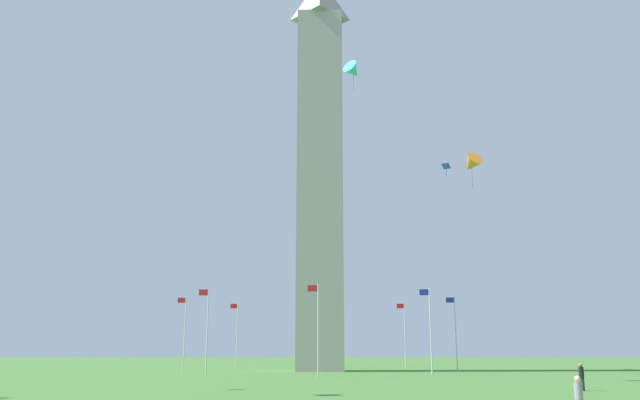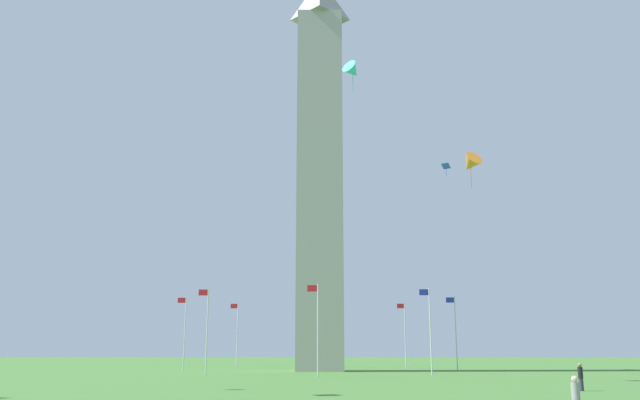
# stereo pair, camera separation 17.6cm
# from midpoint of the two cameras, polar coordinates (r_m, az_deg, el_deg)

# --- Properties ---
(ground_plane) EXTENTS (260.00, 260.00, 0.00)m
(ground_plane) POSITION_cam_midpoint_polar(r_m,az_deg,el_deg) (82.89, -0.06, -14.51)
(ground_plane) COLOR #3D6B2D
(obelisk_monument) EXTENTS (5.81, 5.81, 52.82)m
(obelisk_monument) POSITION_cam_midpoint_polar(r_m,az_deg,el_deg) (86.16, -0.06, 3.33)
(obelisk_monument) COLOR #A8A399
(obelisk_monument) RESTS_ON ground
(flagpole_n) EXTENTS (1.12, 0.14, 8.99)m
(flagpole_n) POSITION_cam_midpoint_polar(r_m,az_deg,el_deg) (84.74, -11.65, -10.91)
(flagpole_n) COLOR silver
(flagpole_n) RESTS_ON ground
(flagpole_ne) EXTENTS (1.12, 0.14, 8.99)m
(flagpole_ne) POSITION_cam_midpoint_polar(r_m,az_deg,el_deg) (72.24, -9.78, -10.73)
(flagpole_ne) COLOR silver
(flagpole_ne) RESTS_ON ground
(flagpole_e) EXTENTS (1.12, 0.14, 8.99)m
(flagpole_e) POSITION_cam_midpoint_polar(r_m,az_deg,el_deg) (66.22, -0.29, -10.75)
(flagpole_e) COLOR silver
(flagpole_e) RESTS_ON ground
(flagpole_se) EXTENTS (1.12, 0.14, 8.99)m
(flagpole_se) POSITION_cam_midpoint_polar(r_m,az_deg,el_deg) (71.89, 9.38, -10.74)
(flagpole_se) COLOR silver
(flagpole_se) RESTS_ON ground
(flagpole_s) EXTENTS (1.12, 0.14, 8.99)m
(flagpole_s) POSITION_cam_midpoint_polar(r_m,az_deg,el_deg) (84.33, 11.51, -10.91)
(flagpole_s) COLOR silver
(flagpole_s) RESTS_ON ground
(flagpole_sw) EXTENTS (1.12, 0.14, 8.99)m
(flagpole_sw) POSITION_cam_midpoint_polar(r_m,az_deg,el_deg) (95.26, 7.24, -11.22)
(flagpole_sw) COLOR silver
(flagpole_sw) RESTS_ON ground
(flagpole_w) EXTENTS (1.12, 0.14, 8.99)m
(flagpole_w) POSITION_cam_midpoint_polar(r_m,az_deg,el_deg) (99.53, 0.02, -11.38)
(flagpole_w) COLOR silver
(flagpole_w) RESTS_ON ground
(flagpole_nw) EXTENTS (1.12, 0.14, 8.99)m
(flagpole_nw) POSITION_cam_midpoint_polar(r_m,az_deg,el_deg) (95.51, -7.23, -11.23)
(flagpole_nw) COLOR silver
(flagpole_nw) RESTS_ON ground
(person_gray_shirt) EXTENTS (0.32, 0.32, 1.69)m
(person_gray_shirt) POSITION_cam_midpoint_polar(r_m,az_deg,el_deg) (28.26, 21.22, -15.65)
(person_gray_shirt) COLOR #2D2D38
(person_gray_shirt) RESTS_ON ground
(person_black_shirt) EXTENTS (0.32, 0.32, 1.77)m
(person_black_shirt) POSITION_cam_midpoint_polar(r_m,az_deg,el_deg) (48.04, 21.49, -13.99)
(person_black_shirt) COLOR #2D2D38
(person_black_shirt) RESTS_ON ground
(kite_orange_delta) EXTENTS (2.01, 2.19, 2.78)m
(kite_orange_delta) POSITION_cam_midpoint_polar(r_m,az_deg,el_deg) (50.72, 12.80, 3.05)
(kite_orange_delta) COLOR orange
(kite_cyan_delta) EXTENTS (2.31, 2.34, 2.99)m
(kite_cyan_delta) POSITION_cam_midpoint_polar(r_m,az_deg,el_deg) (62.69, 2.80, 11.03)
(kite_cyan_delta) COLOR #33C6D1
(kite_blue_diamond) EXTENTS (1.12, 1.08, 1.47)m
(kite_blue_diamond) POSITION_cam_midpoint_polar(r_m,az_deg,el_deg) (76.10, 10.73, 2.85)
(kite_blue_diamond) COLOR blue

